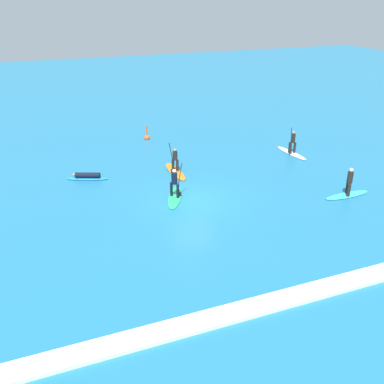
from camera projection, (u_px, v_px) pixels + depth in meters
name	position (u px, v px, depth m)	size (l,w,h in m)	color
ground_plane	(192.00, 200.00, 24.50)	(120.00, 120.00, 0.00)	#1E6B93
surfer_on_white_board	(292.00, 148.00, 31.26)	(0.95, 3.29, 2.10)	white
surfer_on_blue_board	(87.00, 177.00, 27.09)	(2.69, 1.49, 0.45)	#1E8CD1
surfer_on_orange_board	(175.00, 168.00, 28.08)	(0.86, 3.23, 2.16)	orange
surfer_on_green_board	(175.00, 190.00, 24.55)	(1.95, 3.12, 2.18)	#23B266
surfer_on_teal_board	(348.00, 189.00, 24.80)	(3.03, 0.77, 1.76)	#33C6CC
marker_buoy	(147.00, 137.00, 34.41)	(0.46, 0.46, 1.23)	#E55119
wave_crest	(280.00, 300.00, 16.40)	(20.26, 0.90, 0.18)	white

